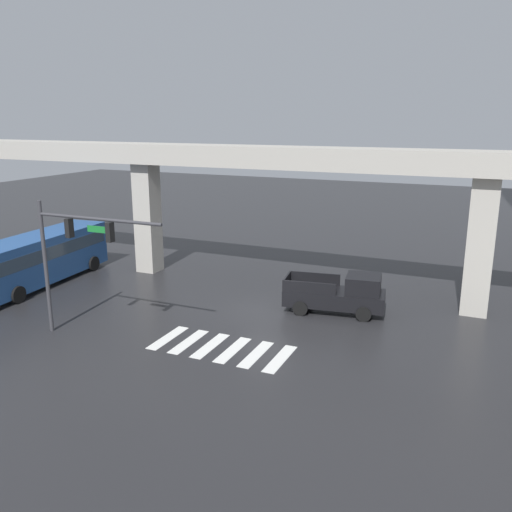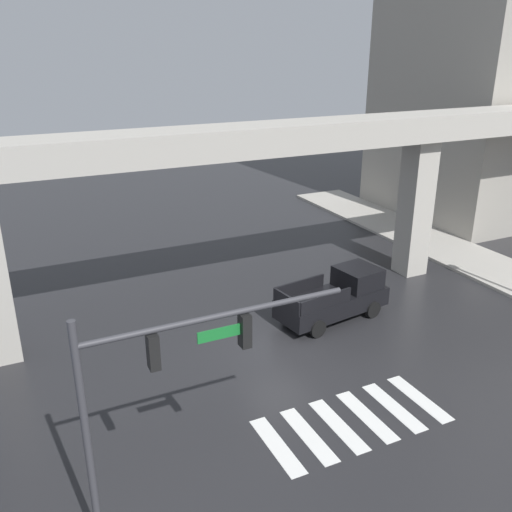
# 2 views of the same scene
# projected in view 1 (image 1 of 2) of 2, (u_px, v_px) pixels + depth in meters

# --- Properties ---
(ground_plane) EXTENTS (120.00, 120.00, 0.00)m
(ground_plane) POSITION_uv_depth(u_px,v_px,m) (265.00, 311.00, 27.82)
(ground_plane) COLOR #232326
(crosswalk_stripes) EXTENTS (6.05, 2.80, 0.01)m
(crosswalk_stripes) POSITION_uv_depth(u_px,v_px,m) (221.00, 348.00, 23.38)
(crosswalk_stripes) COLOR silver
(crosswalk_stripes) RESTS_ON ground
(elevated_overpass) EXTENTS (52.40, 2.41, 8.22)m
(elevated_overpass) POSITION_uv_depth(u_px,v_px,m) (294.00, 168.00, 29.64)
(elevated_overpass) COLOR #ADA89E
(elevated_overpass) RESTS_ON ground
(pickup_truck) EXTENTS (5.32, 2.63, 2.08)m
(pickup_truck) POSITION_uv_depth(u_px,v_px,m) (340.00, 294.00, 27.38)
(pickup_truck) COLOR black
(pickup_truck) RESTS_ON ground
(city_bus) EXTENTS (3.40, 10.96, 2.99)m
(city_bus) POSITION_uv_depth(u_px,v_px,m) (36.00, 257.00, 31.73)
(city_bus) COLOR #234C8C
(city_bus) RESTS_ON ground
(traffic_signal_mast) EXTENTS (6.49, 0.32, 6.20)m
(traffic_signal_mast) POSITION_uv_depth(u_px,v_px,m) (73.00, 244.00, 23.52)
(traffic_signal_mast) COLOR #38383D
(traffic_signal_mast) RESTS_ON ground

